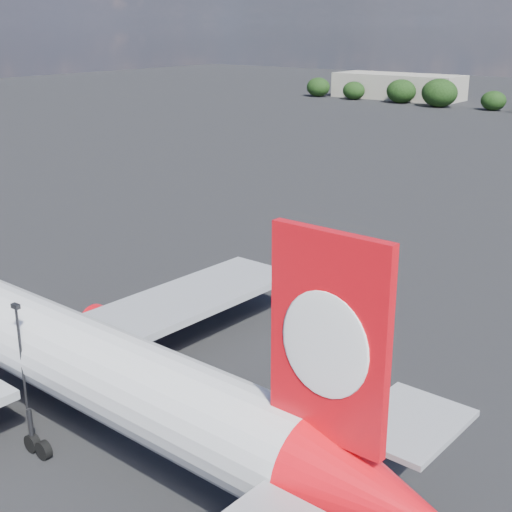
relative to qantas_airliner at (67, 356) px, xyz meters
The scene contains 4 objects.
ground 64.88m from the qantas_airliner, 101.90° to the left, with size 500.00×500.00×0.00m, color black.
qantas_airliner is the anchor object (origin of this frame).
apron_lamp_post 2.66m from the qantas_airliner, 112.93° to the right, with size 0.55×0.30×8.96m.
terminal_building 210.42m from the qantas_airliner, 111.86° to the left, with size 42.00×16.00×8.00m.
Camera 1 is at (46.59, -27.13, 24.37)m, focal length 50.00 mm.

